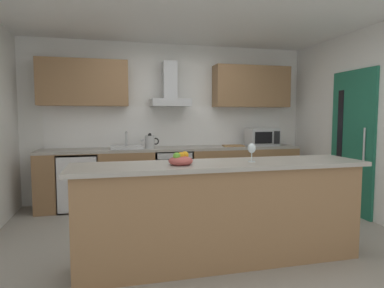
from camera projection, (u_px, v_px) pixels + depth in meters
The scene contains 18 objects.
ground at pixel (200, 236), 3.91m from camera, with size 5.73×4.77×0.02m, color gray.
ceiling at pixel (201, 8), 3.69m from camera, with size 5.73×4.77×0.02m, color white.
wall_back at pixel (170, 122), 5.68m from camera, with size 5.73×0.12×2.60m, color white.
wall_right at pixel (377, 124), 4.39m from camera, with size 0.12×4.77×2.60m, color white.
backsplash_tile at pixel (171, 126), 5.62m from camera, with size 4.02×0.02×0.66m, color white.
counter_back at pixel (175, 175), 5.39m from camera, with size 4.16×0.60×0.90m.
counter_island at pixel (222, 212), 3.17m from camera, with size 2.79×0.64×0.97m.
upper_cabinets at pixel (173, 85), 5.41m from camera, with size 4.10×0.32×0.70m.
side_door at pixel (352, 143), 4.74m from camera, with size 0.08×0.85×2.05m.
oven at pixel (172, 175), 5.35m from camera, with size 0.60×0.62×0.80m.
refrigerator at pixel (79, 181), 5.00m from camera, with size 0.58×0.60×0.85m.
microwave at pixel (262, 137), 5.65m from camera, with size 0.50×0.38×0.30m.
sink at pixel (127, 147), 5.15m from camera, with size 0.50×0.40×0.26m.
kettle at pixel (150, 142), 5.18m from camera, with size 0.29×0.15×0.24m.
range_hood at pixel (170, 92), 5.36m from camera, with size 0.62×0.45×0.72m.
wine_glass at pixel (252, 149), 3.17m from camera, with size 0.08×0.08×0.18m.
fruit_bowl at pixel (181, 160), 2.98m from camera, with size 0.22×0.22×0.13m.
chopping_board at pixel (233, 146), 5.54m from camera, with size 0.34×0.22×0.02m, color #9E7247.
Camera 1 is at (-1.02, -3.67, 1.41)m, focal length 31.08 mm.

